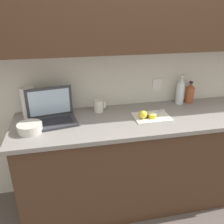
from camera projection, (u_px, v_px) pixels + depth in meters
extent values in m
plane|color=#564C47|center=(147.00, 195.00, 2.42)|extent=(12.00, 12.00, 0.00)
cube|color=silver|center=(143.00, 60.00, 2.22)|extent=(5.20, 0.06, 2.60)
cube|color=white|center=(58.00, 91.00, 2.13)|extent=(0.09, 0.01, 0.12)
cube|color=white|center=(157.00, 85.00, 2.31)|extent=(0.09, 0.01, 0.12)
cube|color=#472D1E|center=(153.00, 5.00, 1.86)|extent=(4.42, 0.32, 0.70)
cube|color=#472D1E|center=(150.00, 160.00, 2.25)|extent=(2.32, 0.61, 0.85)
cube|color=gray|center=(153.00, 118.00, 2.07)|extent=(2.39, 0.65, 0.03)
cube|color=#333338|center=(53.00, 122.00, 1.93)|extent=(0.41, 0.32, 0.02)
cube|color=black|center=(53.00, 121.00, 1.93)|extent=(0.32, 0.20, 0.00)
cube|color=#333338|center=(50.00, 102.00, 1.99)|extent=(0.38, 0.07, 0.26)
cube|color=silver|center=(50.00, 102.00, 1.98)|extent=(0.33, 0.06, 0.22)
cube|color=silver|center=(152.00, 117.00, 2.05)|extent=(0.31, 0.23, 0.01)
cube|color=silver|center=(159.00, 112.00, 2.13)|extent=(0.16, 0.12, 0.00)
cylinder|color=black|center=(150.00, 115.00, 2.04)|extent=(0.10, 0.08, 0.02)
cylinder|color=yellow|center=(152.00, 116.00, 2.01)|extent=(0.07, 0.07, 0.03)
cylinder|color=#F4EAA3|center=(152.00, 114.00, 2.01)|extent=(0.06, 0.06, 0.00)
sphere|color=yellow|center=(143.00, 114.00, 2.00)|extent=(0.07, 0.07, 0.07)
cylinder|color=#A34C2D|center=(189.00, 95.00, 2.34)|extent=(0.08, 0.08, 0.15)
cone|color=#A34C2D|center=(191.00, 85.00, 2.30)|extent=(0.07, 0.07, 0.04)
cylinder|color=black|center=(191.00, 82.00, 2.29)|extent=(0.04, 0.04, 0.02)
cylinder|color=silver|center=(180.00, 93.00, 2.31)|extent=(0.08, 0.08, 0.21)
cone|color=silver|center=(182.00, 80.00, 2.26)|extent=(0.07, 0.07, 0.06)
cylinder|color=white|center=(182.00, 76.00, 2.24)|extent=(0.04, 0.04, 0.02)
cylinder|color=silver|center=(99.00, 106.00, 2.14)|extent=(0.09, 0.09, 0.11)
cube|color=silver|center=(105.00, 105.00, 2.15)|extent=(0.02, 0.01, 0.06)
cylinder|color=beige|center=(30.00, 128.00, 1.80)|extent=(0.19, 0.19, 0.07)
cylinder|color=white|center=(29.00, 102.00, 2.00)|extent=(0.12, 0.12, 0.27)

